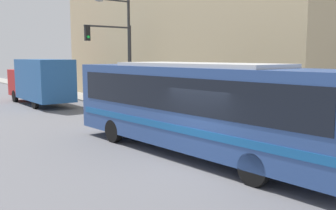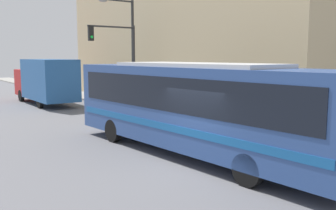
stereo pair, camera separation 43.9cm
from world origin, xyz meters
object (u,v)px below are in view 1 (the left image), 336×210
at_px(traffic_light_pole, 115,52).
at_px(pedestrian_near_corner, 129,92).
at_px(parking_meter, 179,101).
at_px(street_lamp, 125,44).
at_px(delivery_truck, 40,80).
at_px(city_bus, 197,103).
at_px(fire_hydrant, 239,122).
at_px(pedestrian_mid_block, 235,107).

bearing_deg(traffic_light_pole, pedestrian_near_corner, 39.74).
relative_size(parking_meter, street_lamp, 0.20).
relative_size(delivery_truck, parking_meter, 5.86).
xyz_separation_m(city_bus, fire_hydrant, (4.11, 1.68, -1.37)).
relative_size(traffic_light_pole, parking_meter, 3.84).
bearing_deg(delivery_truck, pedestrian_mid_block, -70.70).
height_order(delivery_truck, fire_hydrant, delivery_truck).
bearing_deg(traffic_light_pole, city_bus, -105.47).
relative_size(pedestrian_near_corner, pedestrian_mid_block, 1.02).
distance_m(fire_hydrant, street_lamp, 10.68).
bearing_deg(street_lamp, pedestrian_near_corner, 51.11).
bearing_deg(fire_hydrant, traffic_light_pole, 95.68).
bearing_deg(delivery_truck, fire_hydrant, -76.53).
bearing_deg(traffic_light_pole, fire_hydrant, -84.32).
relative_size(city_bus, delivery_truck, 1.47).
height_order(city_bus, parking_meter, city_bus).
height_order(delivery_truck, street_lamp, street_lamp).
relative_size(traffic_light_pole, street_lamp, 0.77).
distance_m(fire_hydrant, traffic_light_pole, 10.28).
distance_m(fire_hydrant, pedestrian_near_corner, 11.38).
relative_size(delivery_truck, pedestrian_near_corner, 4.96).
distance_m(delivery_truck, traffic_light_pole, 7.04).
xyz_separation_m(city_bus, traffic_light_pole, (3.15, 11.37, 1.93)).
height_order(parking_meter, street_lamp, street_lamp).
xyz_separation_m(city_bus, delivery_truck, (0.32, 17.49, -0.11)).
height_order(city_bus, delivery_truck, delivery_truck).
height_order(city_bus, traffic_light_pole, traffic_light_pole).
bearing_deg(pedestrian_near_corner, pedestrian_mid_block, -88.54).
xyz_separation_m(traffic_light_pole, parking_meter, (0.96, -5.32, -2.73)).
bearing_deg(parking_meter, traffic_light_pole, 100.27).
height_order(city_bus, pedestrian_mid_block, city_bus).
height_order(pedestrian_near_corner, pedestrian_mid_block, pedestrian_near_corner).
height_order(fire_hydrant, pedestrian_near_corner, pedestrian_near_corner).
xyz_separation_m(fire_hydrant, traffic_light_pole, (-0.96, 9.69, 3.29)).
bearing_deg(parking_meter, city_bus, -124.19).
bearing_deg(city_bus, pedestrian_near_corner, 64.81).
distance_m(street_lamp, pedestrian_near_corner, 3.74).
bearing_deg(pedestrian_mid_block, street_lamp, 98.79).
bearing_deg(pedestrian_near_corner, fire_hydrant, -95.03).
bearing_deg(street_lamp, traffic_light_pole, -161.27).
relative_size(fire_hydrant, pedestrian_mid_block, 0.47).
bearing_deg(city_bus, pedestrian_mid_block, 26.34).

